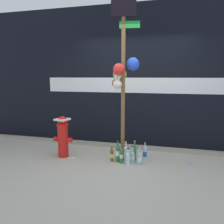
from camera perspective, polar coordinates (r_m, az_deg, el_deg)
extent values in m
plane|color=#ADA899|center=(4.23, 2.70, -13.37)|extent=(14.00, 14.00, 0.00)
cube|color=black|center=(5.41, 6.36, 8.71)|extent=(10.00, 0.20, 3.18)
cube|color=silver|center=(5.25, 12.24, 6.35)|extent=(5.51, 0.01, 0.34)
cube|color=gray|center=(5.22, 5.33, -8.55)|extent=(8.00, 0.12, 0.08)
cylinder|color=brown|center=(4.28, 2.75, 6.88)|extent=(0.07, 0.07, 2.90)
cube|color=#198C33|center=(4.35, 4.35, 20.61)|extent=(0.36, 0.06, 0.12)
cube|color=black|center=(4.45, 2.89, 24.57)|extent=(0.45, 0.15, 0.36)
sphere|color=yellow|center=(4.37, 1.92, 9.22)|extent=(0.26, 0.26, 0.26)
sphere|color=red|center=(4.17, 1.72, 10.43)|extent=(0.22, 0.22, 0.22)
sphere|color=blue|center=(4.33, 5.16, 11.65)|extent=(0.24, 0.24, 0.24)
sphere|color=brown|center=(4.26, 1.07, 7.15)|extent=(0.17, 0.17, 0.17)
sphere|color=brown|center=(4.26, 1.07, 8.86)|extent=(0.12, 0.12, 0.12)
sphere|color=brown|center=(4.27, 0.56, 9.35)|extent=(0.05, 0.05, 0.05)
sphere|color=brown|center=(4.25, 1.59, 9.35)|extent=(0.05, 0.05, 0.05)
sphere|color=brown|center=(4.21, 0.90, 8.87)|extent=(0.04, 0.04, 0.04)
sphere|color=silver|center=(4.21, 1.37, 6.79)|extent=(0.16, 0.16, 0.16)
sphere|color=silver|center=(4.21, 1.37, 8.49)|extent=(0.12, 0.12, 0.12)
sphere|color=silver|center=(4.21, 0.87, 8.97)|extent=(0.05, 0.05, 0.05)
sphere|color=silver|center=(4.20, 1.88, 8.97)|extent=(0.05, 0.05, 0.05)
sphere|color=#9D9992|center=(4.16, 1.21, 8.49)|extent=(0.04, 0.04, 0.04)
cylinder|color=red|center=(4.74, -11.93, -6.98)|extent=(0.20, 0.20, 0.64)
cylinder|color=red|center=(4.66, -12.06, -3.01)|extent=(0.23, 0.23, 0.03)
sphere|color=red|center=(4.65, -12.09, -2.19)|extent=(0.19, 0.19, 0.19)
cylinder|color=red|center=(4.80, -13.52, -6.44)|extent=(0.09, 0.09, 0.09)
cylinder|color=red|center=(4.67, -10.33, -6.77)|extent=(0.09, 0.09, 0.09)
cube|color=white|center=(4.65, -12.10, -1.78)|extent=(0.28, 0.28, 0.03)
cylinder|color=brown|center=(4.46, -0.04, -10.66)|extent=(0.06, 0.06, 0.22)
cone|color=brown|center=(4.42, -0.04, -9.19)|extent=(0.06, 0.06, 0.02)
cylinder|color=brown|center=(4.41, -0.04, -8.68)|extent=(0.03, 0.03, 0.06)
cylinder|color=#D8C64C|center=(4.46, -0.04, -10.71)|extent=(0.06, 0.06, 0.08)
cylinder|color=gold|center=(4.40, -0.04, -8.25)|extent=(0.03, 0.03, 0.01)
cylinder|color=silver|center=(4.45, 3.38, -10.39)|extent=(0.08, 0.08, 0.27)
cone|color=silver|center=(4.40, 3.40, -8.55)|extent=(0.08, 0.08, 0.03)
cylinder|color=silver|center=(4.39, 3.40, -7.87)|extent=(0.03, 0.03, 0.08)
cylinder|color=silver|center=(4.45, 3.38, -10.37)|extent=(0.08, 0.08, 0.10)
cylinder|color=gold|center=(4.37, 3.41, -7.30)|extent=(0.03, 0.03, 0.01)
cylinder|color=#B2DBEA|center=(4.30, 3.94, -11.54)|extent=(0.08, 0.08, 0.21)
cone|color=#B2DBEA|center=(4.26, 3.96, -10.05)|extent=(0.08, 0.08, 0.03)
cylinder|color=#B2DBEA|center=(4.24, 3.96, -9.46)|extent=(0.04, 0.04, 0.06)
cylinder|color=black|center=(4.23, 3.97, -9.00)|extent=(0.04, 0.04, 0.01)
cylinder|color=#93CCE0|center=(4.32, 6.81, -11.41)|extent=(0.08, 0.08, 0.21)
cone|color=#93CCE0|center=(4.28, 6.84, -9.89)|extent=(0.08, 0.08, 0.03)
cylinder|color=#93CCE0|center=(4.27, 6.85, -9.22)|extent=(0.03, 0.03, 0.08)
cylinder|color=silver|center=(4.32, 6.81, -11.36)|extent=(0.08, 0.08, 0.08)
cylinder|color=gold|center=(4.25, 6.87, -8.65)|extent=(0.04, 0.04, 0.01)
cylinder|color=#93CCE0|center=(4.39, 5.06, -11.23)|extent=(0.08, 0.08, 0.19)
cone|color=#93CCE0|center=(4.35, 5.08, -9.87)|extent=(0.08, 0.08, 0.03)
cylinder|color=#93CCE0|center=(4.33, 5.09, -9.08)|extent=(0.03, 0.03, 0.10)
cylinder|color=silver|center=(4.39, 5.06, -11.14)|extent=(0.08, 0.08, 0.06)
cylinder|color=black|center=(4.32, 5.10, -8.40)|extent=(0.04, 0.04, 0.01)
cylinder|color=#93CCE0|center=(4.55, 8.08, -10.14)|extent=(0.07, 0.07, 0.25)
cone|color=#93CCE0|center=(4.51, 8.12, -8.49)|extent=(0.07, 0.07, 0.03)
cylinder|color=#93CCE0|center=(4.49, 8.14, -7.87)|extent=(0.03, 0.03, 0.08)
cylinder|color=#1E478C|center=(4.55, 8.08, -10.19)|extent=(0.07, 0.07, 0.10)
cylinder|color=black|center=(4.48, 8.15, -7.33)|extent=(0.03, 0.03, 0.01)
cylinder|color=#337038|center=(4.43, 1.40, -10.34)|extent=(0.07, 0.07, 0.29)
cone|color=#337038|center=(4.38, 1.41, -8.39)|extent=(0.07, 0.07, 0.03)
cylinder|color=#337038|center=(4.36, 1.41, -7.67)|extent=(0.03, 0.03, 0.09)
cylinder|color=silver|center=(4.42, 1.40, -10.06)|extent=(0.08, 0.08, 0.10)
cylinder|color=black|center=(4.35, 1.41, -7.05)|extent=(0.04, 0.04, 0.01)
cylinder|color=#337038|center=(4.36, 2.31, -10.74)|extent=(0.06, 0.06, 0.27)
cone|color=#337038|center=(4.31, 2.32, -8.90)|extent=(0.06, 0.06, 0.02)
cylinder|color=#337038|center=(4.30, 2.33, -8.26)|extent=(0.02, 0.02, 0.08)
cylinder|color=silver|center=(4.36, 2.31, -10.80)|extent=(0.06, 0.06, 0.07)
cylinder|color=black|center=(4.29, 2.33, -7.69)|extent=(0.02, 0.02, 0.01)
cylinder|color=#337038|center=(4.52, 5.54, -10.07)|extent=(0.07, 0.07, 0.27)
cone|color=#337038|center=(4.47, 5.57, -8.24)|extent=(0.07, 0.07, 0.03)
cylinder|color=#337038|center=(4.46, 5.58, -7.62)|extent=(0.03, 0.03, 0.07)
cylinder|color=gold|center=(4.45, 5.58, -7.10)|extent=(0.04, 0.04, 0.01)
cube|color=silver|center=(5.21, 13.04, -9.21)|extent=(0.12, 0.10, 0.01)
cube|color=#8C99B2|center=(4.59, 18.44, -11.94)|extent=(0.18, 0.19, 0.01)
cube|color=silver|center=(5.37, 4.24, -8.47)|extent=(0.12, 0.12, 0.01)
cube|color=silver|center=(4.73, -9.83, -11.00)|extent=(0.16, 0.12, 0.01)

